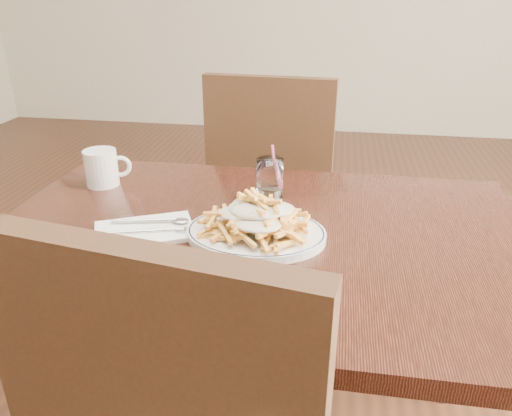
% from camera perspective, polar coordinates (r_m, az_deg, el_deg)
% --- Properties ---
extents(table, '(1.20, 0.80, 0.75)m').
position_cam_1_polar(table, '(1.13, 0.30, -6.24)').
color(table, black).
rests_on(table, ground).
extents(chair_far, '(0.48, 0.48, 0.97)m').
position_cam_1_polar(chair_far, '(1.89, 2.07, 2.79)').
color(chair_far, '#311D10').
rests_on(chair_far, ground).
extents(fries_plate, '(0.32, 0.29, 0.02)m').
position_cam_1_polar(fries_plate, '(1.06, 0.00, -2.91)').
color(fries_plate, white).
rests_on(fries_plate, table).
extents(loaded_fries, '(0.27, 0.25, 0.07)m').
position_cam_1_polar(loaded_fries, '(1.04, 0.00, -0.71)').
color(loaded_fries, gold).
rests_on(loaded_fries, fries_plate).
extents(napkin, '(0.25, 0.21, 0.01)m').
position_cam_1_polar(napkin, '(1.11, -12.60, -2.57)').
color(napkin, white).
rests_on(napkin, table).
extents(cutlery, '(0.20, 0.12, 0.01)m').
position_cam_1_polar(cutlery, '(1.11, -12.54, -2.05)').
color(cutlery, silver).
rests_on(cutlery, napkin).
extents(water_glass, '(0.07, 0.07, 0.14)m').
position_cam_1_polar(water_glass, '(1.24, 1.59, 2.97)').
color(water_glass, white).
rests_on(water_glass, table).
extents(coffee_mug, '(0.12, 0.09, 0.10)m').
position_cam_1_polar(coffee_mug, '(1.39, -17.16, 4.42)').
color(coffee_mug, white).
rests_on(coffee_mug, table).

